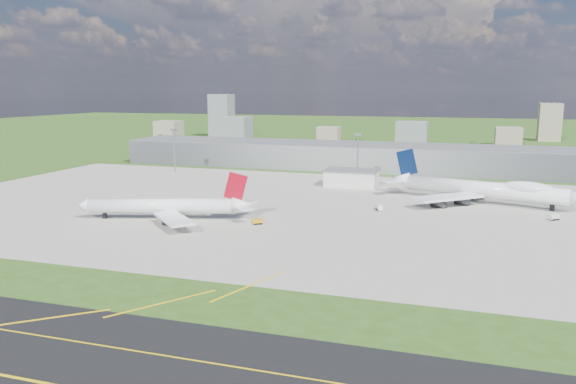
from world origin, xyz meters
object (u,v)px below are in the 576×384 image
(van_white_near, at_px, (379,208))
(airliner_blue_quad, at_px, (484,189))
(airliner_red_twin, at_px, (167,207))
(van_white_far, at_px, (554,217))
(tug_yellow, at_px, (257,222))

(van_white_near, bearing_deg, airliner_blue_quad, -79.06)
(airliner_red_twin, xyz_separation_m, airliner_blue_quad, (115.60, 69.26, 1.15))
(airliner_blue_quad, distance_m, van_white_far, 36.60)
(airliner_blue_quad, distance_m, tug_yellow, 104.36)
(airliner_blue_quad, xyz_separation_m, tug_yellow, (-79.89, -66.94, -5.11))
(airliner_blue_quad, relative_size, van_white_far, 18.36)
(van_white_near, relative_size, van_white_far, 1.09)
(airliner_blue_quad, height_order, van_white_far, airliner_blue_quad)
(tug_yellow, bearing_deg, van_white_far, -16.78)
(airliner_red_twin, height_order, van_white_far, airliner_red_twin)
(van_white_near, bearing_deg, airliner_red_twin, 93.82)
(van_white_near, height_order, van_white_far, van_white_near)
(airliner_blue_quad, xyz_separation_m, van_white_near, (-40.86, -29.04, -4.91))
(van_white_far, bearing_deg, airliner_red_twin, 158.26)
(airliner_red_twin, relative_size, tug_yellow, 15.43)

